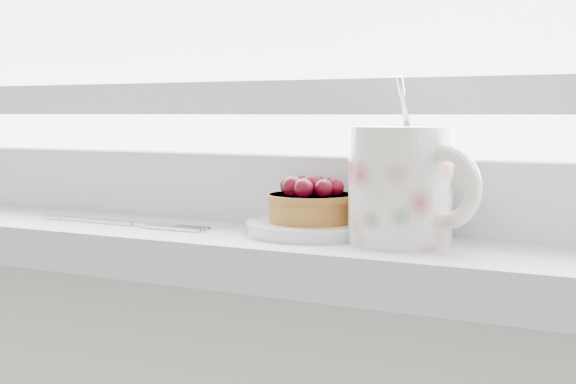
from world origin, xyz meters
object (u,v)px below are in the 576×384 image
Objects in this scene: saucer at (312,228)px; fork at (121,223)px; raspberry_tart at (312,202)px; floral_mug at (404,183)px.

fork is at bearing -171.92° from saucer.
saucer is 0.21m from fork.
raspberry_tart is 0.21m from fork.
raspberry_tart is 0.58× the size of floral_mug.
floral_mug is (0.09, -0.01, 0.02)m from raspberry_tart.
floral_mug reaches higher than fork.
floral_mug is at bearing 3.08° from fork.
raspberry_tart is at bearing 8.02° from fork.
saucer is at bearing 8.08° from fork.
floral_mug is 0.71× the size of fork.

